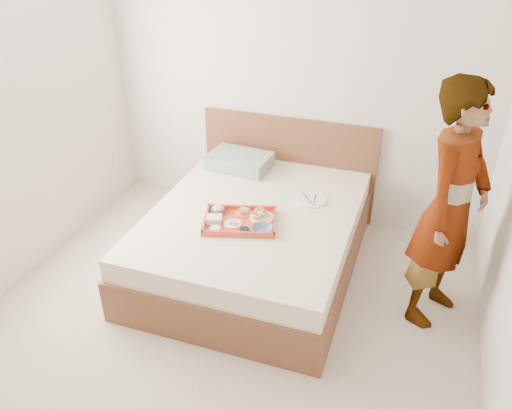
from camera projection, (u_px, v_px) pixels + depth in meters
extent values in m
cube|color=#C0B3A3|center=(209.00, 349.00, 3.51)|extent=(3.50, 4.00, 0.01)
cube|color=silver|center=(294.00, 79.00, 4.48)|extent=(3.50, 0.01, 2.60)
cube|color=brown|center=(254.00, 238.00, 4.20)|extent=(1.65, 2.00, 0.53)
cube|color=brown|center=(288.00, 166.00, 4.88)|extent=(1.65, 0.06, 0.95)
cube|color=gray|center=(240.00, 161.00, 4.69)|extent=(0.57, 0.41, 0.13)
cube|color=#CC482B|center=(240.00, 221.00, 3.89)|extent=(0.63, 0.53, 0.05)
cylinder|color=white|center=(262.00, 218.00, 3.93)|extent=(0.23, 0.23, 0.01)
imported|color=#161E4C|center=(262.00, 229.00, 3.77)|extent=(0.19, 0.19, 0.04)
cylinder|color=black|center=(244.00, 231.00, 3.76)|extent=(0.10, 0.10, 0.03)
cylinder|color=white|center=(232.00, 224.00, 3.86)|extent=(0.17, 0.17, 0.01)
cylinder|color=orange|center=(244.00, 213.00, 3.99)|extent=(0.16, 0.16, 0.01)
imported|color=#161E4C|center=(218.00, 211.00, 4.00)|extent=(0.15, 0.15, 0.04)
cube|color=silver|center=(214.00, 219.00, 3.88)|extent=(0.13, 0.12, 0.05)
cylinder|color=white|center=(215.00, 229.00, 3.78)|extent=(0.10, 0.10, 0.03)
cylinder|color=white|center=(311.00, 200.00, 4.19)|extent=(0.32, 0.32, 0.01)
imported|color=white|center=(451.00, 208.00, 3.41)|extent=(0.65, 0.76, 1.77)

